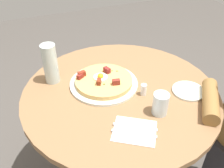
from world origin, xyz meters
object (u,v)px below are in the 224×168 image
Objects in this scene: dining_table at (120,115)px; salt_shaker at (144,90)px; water_glass at (160,104)px; pizza_plate at (104,83)px; fork at (135,127)px; water_bottle at (50,64)px; breakfast_pizza at (103,80)px; knife at (134,134)px; bread_plate at (188,91)px.

salt_shaker reaches higher than dining_table.
pizza_plate is at bearing 27.98° from water_glass.
water_bottle is at bearing -28.33° from fork.
breakfast_pizza is 1.58× the size of knife.
pizza_plate is (0.07, 0.06, 0.17)m from dining_table.
bread_plate is 1.53× the size of water_glass.
knife is at bearing 166.93° from dining_table.
breakfast_pizza reaches higher than salt_shaker.
fork is 1.00× the size of knife.
water_bottle is (0.20, 0.29, 0.27)m from dining_table.
salt_shaker is at bearing -134.75° from breakfast_pizza.
water_bottle reaches higher than knife.
water_glass is 0.50× the size of water_bottle.
fork is 1.79× the size of water_glass.
dining_table is 2.80× the size of pizza_plate.
pizza_plate is at bearing 37.60° from dining_table.
pizza_plate is 0.32m from fork.
pizza_plate is 1.88× the size of knife.
water_bottle reaches higher than salt_shaker.
pizza_plate reaches higher than dining_table.
dining_table is 16.75× the size of salt_shaker.
dining_table is 0.33m from knife.
water_bottle reaches higher than fork.
knife is 0.89× the size of water_bottle.
water_bottle is at bearing 54.64° from dining_table.
breakfast_pizza reaches higher than dining_table.
dining_table is 0.31m from water_glass.
breakfast_pizza is at bearing 28.15° from water_glass.
pizza_plate is 3.36× the size of water_glass.
fork is at bearing 106.97° from water_glass.
fork is 0.04m from knife.
salt_shaker is (-0.07, -0.09, 0.19)m from dining_table.
bread_plate is 0.39m from knife.
knife is 0.26m from salt_shaker.
bread_plate is at bearing -70.35° from water_glass.
water_bottle is at bearing 42.67° from water_glass.
water_bottle is (0.13, 0.23, 0.08)m from breakfast_pizza.
dining_table is 0.44m from water_bottle.
pizza_plate is 0.21m from salt_shaker.
water_glass is (0.07, -0.16, 0.04)m from knife.
breakfast_pizza is 5.02× the size of salt_shaker.
bread_plate is at bearing -120.47° from pizza_plate.
dining_table is at bearing -142.40° from pizza_plate.
pizza_plate is 0.32m from water_glass.
fork and knife have the same top height.
water_bottle is at bearing 60.70° from pizza_plate.
salt_shaker is at bearing -134.85° from pizza_plate.
breakfast_pizza reaches higher than knife.
salt_shaker is (0.14, 0.00, -0.02)m from water_glass.
breakfast_pizza reaches higher than pizza_plate.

